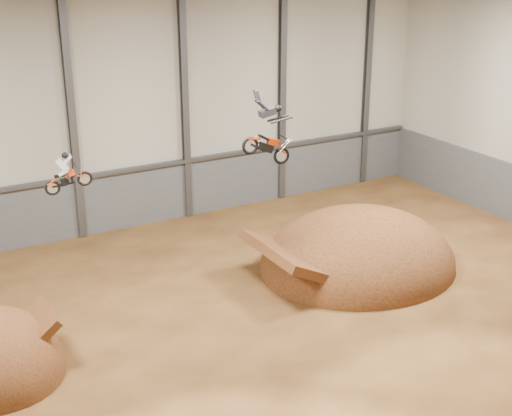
{
  "coord_description": "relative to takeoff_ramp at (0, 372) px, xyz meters",
  "views": [
    {
      "loc": [
        -13.33,
        -22.86,
        15.93
      ],
      "look_at": [
        1.97,
        4.0,
        4.29
      ],
      "focal_mm": 50.0,
      "sensor_mm": 36.0,
      "label": 1
    }
  ],
  "objects": [
    {
      "name": "floor",
      "position": [
        10.26,
        -2.95,
        0.0
      ],
      "size": [
        40.0,
        40.0,
        0.0
      ],
      "primitive_type": "plane",
      "color": "#482B13",
      "rests_on": "ground"
    },
    {
      "name": "back_wall",
      "position": [
        10.26,
        12.05,
        7.0
      ],
      "size": [
        40.0,
        0.1,
        14.0
      ],
      "primitive_type": "cube",
      "color": "#BCB8A7",
      "rests_on": "ground"
    },
    {
      "name": "lower_band_back",
      "position": [
        10.26,
        11.95,
        1.75
      ],
      "size": [
        39.8,
        0.18,
        3.5
      ],
      "primitive_type": "cube",
      "color": "#56595E",
      "rests_on": "ground"
    },
    {
      "name": "steel_rail",
      "position": [
        10.26,
        11.8,
        3.55
      ],
      "size": [
        39.8,
        0.35,
        0.2
      ],
      "primitive_type": "cube",
      "color": "#47494F",
      "rests_on": "lower_band_back"
    },
    {
      "name": "steel_column_2",
      "position": [
        6.93,
        11.85,
        7.0
      ],
      "size": [
        0.4,
        0.36,
        13.9
      ],
      "primitive_type": "cube",
      "color": "#47494F",
      "rests_on": "ground"
    },
    {
      "name": "steel_column_3",
      "position": [
        13.6,
        11.85,
        7.0
      ],
      "size": [
        0.4,
        0.36,
        13.9
      ],
      "primitive_type": "cube",
      "color": "#47494F",
      "rests_on": "ground"
    },
    {
      "name": "steel_column_4",
      "position": [
        20.26,
        11.85,
        7.0
      ],
      "size": [
        0.4,
        0.36,
        13.9
      ],
      "primitive_type": "cube",
      "color": "#47494F",
      "rests_on": "ground"
    },
    {
      "name": "steel_column_5",
      "position": [
        26.93,
        11.85,
        7.0
      ],
      "size": [
        0.4,
        0.36,
        13.9
      ],
      "primitive_type": "cube",
      "color": "#47494F",
      "rests_on": "ground"
    },
    {
      "name": "takeoff_ramp",
      "position": [
        0.0,
        0.0,
        0.0
      ],
      "size": [
        5.06,
        5.84,
        5.06
      ],
      "primitive_type": "ellipsoid",
      "color": "#432310",
      "rests_on": "ground"
    },
    {
      "name": "landing_ramp",
      "position": [
        18.15,
        0.76,
        0.0
      ],
      "size": [
        10.54,
        9.33,
        6.08
      ],
      "primitive_type": "ellipsoid",
      "color": "#432310",
      "rests_on": "ground"
    },
    {
      "name": "fmx_rider_a",
      "position": [
        4.4,
        3.58,
        6.68
      ],
      "size": [
        2.43,
        1.06,
        2.19
      ],
      "primitive_type": null,
      "rotation": [
        0.0,
        -0.18,
        -0.12
      ],
      "color": "red"
    },
    {
      "name": "fmx_rider_b",
      "position": [
        12.04,
        0.09,
        8.31
      ],
      "size": [
        4.07,
        1.25,
        3.77
      ],
      "primitive_type": null,
      "rotation": [
        0.0,
        0.4,
        -0.09
      ],
      "color": "#AF2300"
    }
  ]
}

